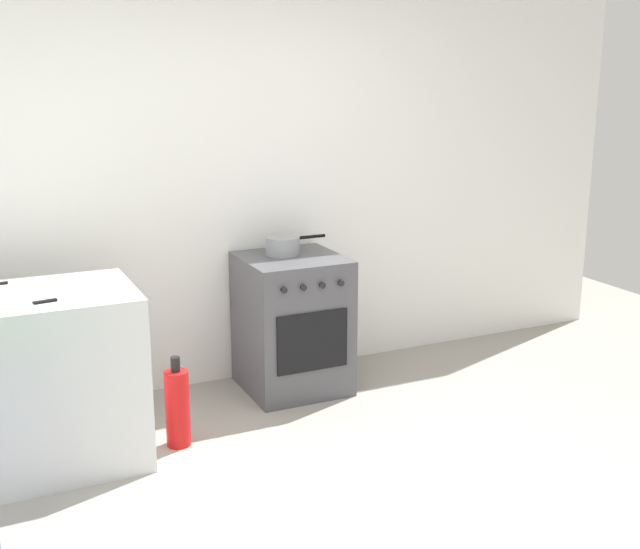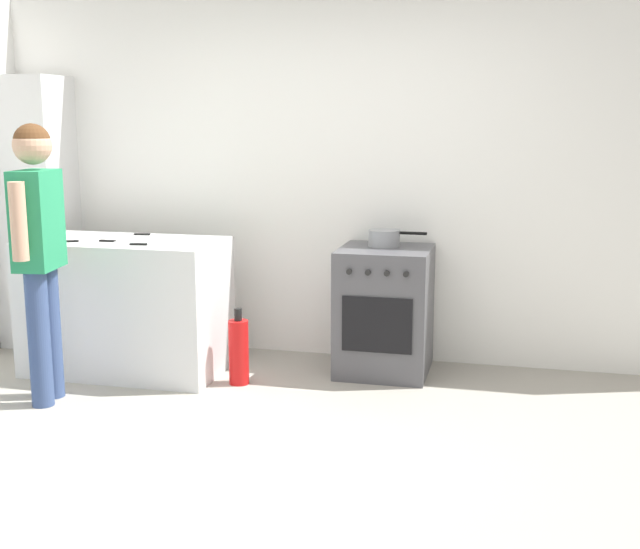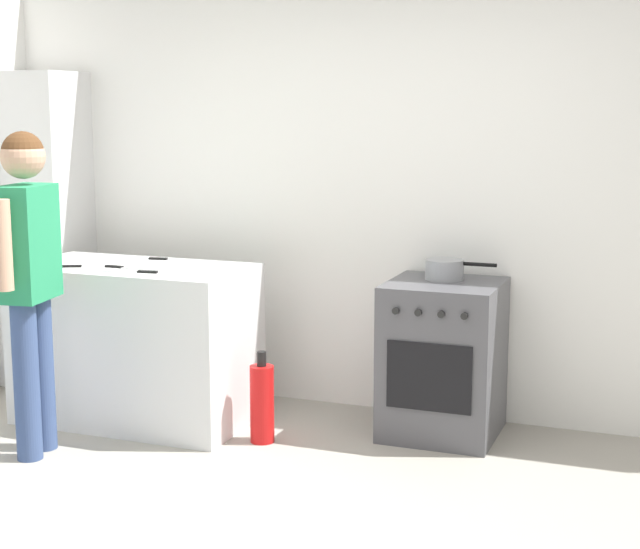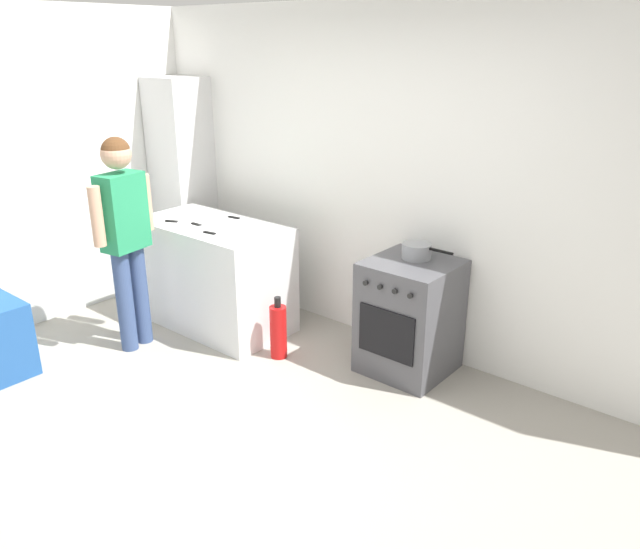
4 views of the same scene
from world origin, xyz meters
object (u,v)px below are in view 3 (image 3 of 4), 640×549
knife_carving (131,272)px  person (28,264)px  knife_paring (77,266)px  pot (445,269)px  fire_extinguisher (262,403)px  larder_cabinet (45,231)px  oven_left (443,359)px  knife_bread (130,268)px  knife_chef (144,258)px

knife_carving → person: (-0.30, -0.48, 0.10)m
knife_paring → pot: bearing=17.8°
knife_carving → fire_extinguisher: (0.72, 0.11, -0.69)m
knife_paring → larder_cabinet: bearing=136.9°
oven_left → knife_bread: 1.79m
pot → knife_carving: 1.71m
pot → knife_bread: bearing=-160.9°
knife_bread → larder_cabinet: bearing=149.5°
knife_chef → knife_carving: bearing=-67.9°
fire_extinguisher → oven_left: bearing=28.8°
larder_cabinet → knife_carving: bearing=-33.0°
pot → knife_paring: size_ratio=1.96×
fire_extinguisher → larder_cabinet: 2.03m
larder_cabinet → knife_chef: bearing=-16.1°
knife_bread → person: person is taller
oven_left → knife_chef: bearing=-175.0°
fire_extinguisher → knife_bread: bearing=-179.6°
pot → knife_carving: pot is taller
oven_left → knife_paring: 2.09m
pot → larder_cabinet: bearing=179.6°
oven_left → fire_extinguisher: (-0.87, -0.48, -0.21)m
pot → fire_extinguisher: pot is taller
pot → knife_chef: (-1.75, -0.24, -0.00)m
knife_carving → person: person is taller
person → knife_chef: bearing=82.3°
fire_extinguisher → knife_paring: bearing=-176.8°
knife_bread → knife_chef: bearing=108.5°
knife_paring → knife_bread: same height
knife_carving → knife_chef: bearing=112.1°
larder_cabinet → knife_bread: bearing=-30.5°
knife_bread → pot: bearing=19.1°
knife_carving → oven_left: bearing=20.2°
oven_left → knife_paring: bearing=-164.6°
knife_carving → knife_chef: same height
person → larder_cabinet: 1.39m
knife_chef → larder_cabinet: bearing=163.9°
knife_paring → knife_chef: (0.20, 0.39, -0.00)m
knife_paring → fire_extinguisher: 1.29m
oven_left → person: person is taller
knife_carving → person: 0.57m
knife_chef → fire_extinguisher: size_ratio=0.62×
knife_paring → larder_cabinet: 0.94m
knife_carving → larder_cabinet: larder_cabinet is taller
knife_carving → fire_extinguisher: 1.00m
pot → fire_extinguisher: 1.23m
knife_bread → person: bearing=-111.8°
knife_carving → larder_cabinet: size_ratio=0.17×
knife_chef → person: 0.92m
person → knife_carving: bearing=58.1°
knife_carving → knife_chef: 0.47m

